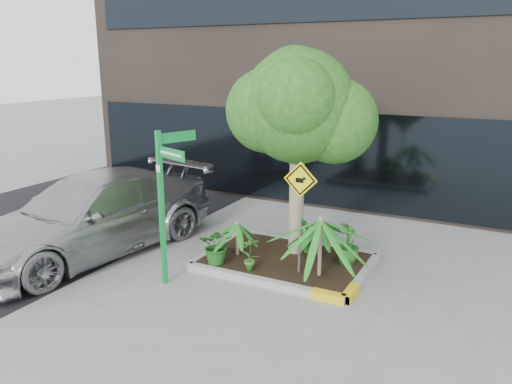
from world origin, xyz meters
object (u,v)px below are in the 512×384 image
at_px(street_sign_post, 165,192).
at_px(cattle_sign, 300,199).
at_px(tree, 299,106).
at_px(parked_car, 92,215).

height_order(street_sign_post, cattle_sign, street_sign_post).
relative_size(tree, street_sign_post, 1.52).
bearing_deg(parked_car, tree, 31.83).
height_order(tree, cattle_sign, tree).
distance_m(parked_car, street_sign_post, 2.65).
bearing_deg(parked_car, cattle_sign, 18.40).
relative_size(street_sign_post, cattle_sign, 1.34).
distance_m(tree, street_sign_post, 3.07).
xyz_separation_m(tree, parked_car, (-4.04, -1.63, -2.33)).
relative_size(parked_car, street_sign_post, 2.00).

